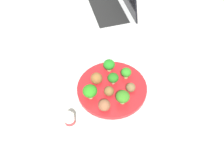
# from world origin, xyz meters

# --- Properties ---
(ground_plane) EXTENTS (4.00, 4.00, 0.00)m
(ground_plane) POSITION_xyz_m (0.00, 0.00, 0.00)
(ground_plane) COLOR beige
(plate) EXTENTS (0.28, 0.28, 0.02)m
(plate) POSITION_xyz_m (0.00, 0.00, 0.01)
(plate) COLOR red
(plate) RESTS_ON ground_plane
(broccoli_floret_mid_right) EXTENTS (0.04, 0.04, 0.05)m
(broccoli_floret_mid_right) POSITION_xyz_m (0.02, 0.01, 0.05)
(broccoli_floret_mid_right) COLOR #A0C37F
(broccoli_floret_mid_right) RESTS_ON plate
(broccoli_floret_front_left) EXTENTS (0.05, 0.05, 0.06)m
(broccoli_floret_front_left) POSITION_xyz_m (-0.09, 0.04, 0.05)
(broccoli_floret_front_left) COLOR #9AB870
(broccoli_floret_front_left) RESTS_ON plate
(broccoli_floret_back_left) EXTENTS (0.05, 0.05, 0.06)m
(broccoli_floret_back_left) POSITION_xyz_m (-0.04, -0.07, 0.05)
(broccoli_floret_back_left) COLOR #8EC96B
(broccoli_floret_back_left) RESTS_ON plate
(broccoli_floret_back_right) EXTENTS (0.05, 0.05, 0.05)m
(broccoli_floret_back_right) POSITION_xyz_m (0.07, 0.06, 0.05)
(broccoli_floret_back_right) COLOR #A6CC6B
(broccoli_floret_back_right) RESTS_ON plate
(broccoli_floret_mid_left) EXTENTS (0.04, 0.04, 0.05)m
(broccoli_floret_mid_left) POSITION_xyz_m (0.07, -0.02, 0.05)
(broccoli_floret_mid_left) COLOR #9ACF67
(broccoli_floret_mid_left) RESTS_ON plate
(meatball_front_left) EXTENTS (0.04, 0.04, 0.04)m
(meatball_front_left) POSITION_xyz_m (-0.04, -0.01, 0.04)
(meatball_front_left) COLOR brown
(meatball_front_left) RESTS_ON plate
(meatball_far_rim) EXTENTS (0.04, 0.04, 0.04)m
(meatball_far_rim) POSITION_xyz_m (0.02, -0.07, 0.03)
(meatball_far_rim) COLOR brown
(meatball_far_rim) RESTS_ON plate
(meatball_mid_right) EXTENTS (0.05, 0.05, 0.05)m
(meatball_mid_right) POSITION_xyz_m (-0.01, 0.07, 0.04)
(meatball_mid_right) COLOR brown
(meatball_mid_right) RESTS_ON plate
(meatball_back_left) EXTENTS (0.05, 0.05, 0.05)m
(meatball_back_left) POSITION_xyz_m (-0.10, -0.03, 0.04)
(meatball_back_left) COLOR brown
(meatball_back_left) RESTS_ON plate
(napkin) EXTENTS (0.17, 0.12, 0.01)m
(napkin) POSITION_xyz_m (0.27, 0.04, 0.00)
(napkin) COLOR white
(napkin) RESTS_ON ground_plane
(fork) EXTENTS (0.12, 0.02, 0.01)m
(fork) POSITION_xyz_m (0.28, 0.05, 0.01)
(fork) COLOR silver
(fork) RESTS_ON napkin
(knife) EXTENTS (0.15, 0.02, 0.01)m
(knife) POSITION_xyz_m (0.28, 0.02, 0.01)
(knife) COLOR silver
(knife) RESTS_ON napkin
(yogurt_bottle) EXTENTS (0.04, 0.04, 0.07)m
(yogurt_bottle) POSITION_xyz_m (-0.21, 0.04, 0.03)
(yogurt_bottle) COLOR white
(yogurt_bottle) RESTS_ON ground_plane
(laptop) EXTENTS (0.38, 0.39, 0.21)m
(laptop) POSITION_xyz_m (0.45, 0.28, 0.04)
(laptop) COLOR silver
(laptop) RESTS_ON ground_plane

